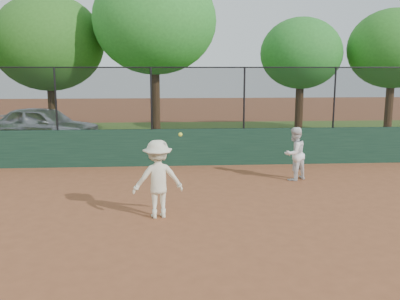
{
  "coord_description": "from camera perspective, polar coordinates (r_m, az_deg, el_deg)",
  "views": [
    {
      "loc": [
        0.07,
        -8.37,
        3.14
      ],
      "look_at": [
        0.8,
        2.2,
        1.2
      ],
      "focal_mm": 40.0,
      "sensor_mm": 36.0,
      "label": 1
    }
  ],
  "objects": [
    {
      "name": "ground",
      "position": [
        8.94,
        -4.22,
        -10.22
      ],
      "size": [
        80.0,
        80.0,
        0.0
      ],
      "primitive_type": "plane",
      "color": "brown",
      "rests_on": "ground"
    },
    {
      "name": "back_wall",
      "position": [
        14.59,
        -4.17,
        0.33
      ],
      "size": [
        26.0,
        0.2,
        1.2
      ],
      "primitive_type": "cube",
      "color": "#1A3B29",
      "rests_on": "ground"
    },
    {
      "name": "grass_strip",
      "position": [
        20.61,
        -4.1,
        1.6
      ],
      "size": [
        36.0,
        12.0,
        0.01
      ],
      "primitive_type": "cube",
      "color": "#36591B",
      "rests_on": "ground"
    },
    {
      "name": "parked_car",
      "position": [
        19.92,
        -19.37,
        3.04
      ],
      "size": [
        5.03,
        3.23,
        1.6
      ],
      "primitive_type": "imported",
      "rotation": [
        0.0,
        0.0,
        1.26
      ],
      "color": "silver",
      "rests_on": "ground"
    },
    {
      "name": "player_second",
      "position": [
        12.92,
        11.99,
        -0.47
      ],
      "size": [
        0.93,
        0.88,
        1.52
      ],
      "primitive_type": "imported",
      "rotation": [
        0.0,
        0.0,
        3.72
      ],
      "color": "white",
      "rests_on": "ground"
    },
    {
      "name": "player_main",
      "position": [
        9.5,
        -5.41,
        -3.72
      ],
      "size": [
        1.17,
        0.8,
        1.88
      ],
      "color": "#ECE9C8",
      "rests_on": "ground"
    },
    {
      "name": "fence_assembly",
      "position": [
        14.4,
        -4.36,
        6.75
      ],
      "size": [
        26.0,
        0.06,
        2.0
      ],
      "color": "black",
      "rests_on": "back_wall"
    },
    {
      "name": "tree_1",
      "position": [
        21.91,
        -18.84,
        12.83
      ],
      "size": [
        5.03,
        4.57,
        6.46
      ],
      "color": "#402C16",
      "rests_on": "ground"
    },
    {
      "name": "tree_2",
      "position": [
        20.07,
        -5.82,
        16.13
      ],
      "size": [
        5.35,
        4.87,
        7.49
      ],
      "color": "#452C18",
      "rests_on": "ground"
    },
    {
      "name": "tree_3",
      "position": [
        21.06,
        12.83,
        11.92
      ],
      "size": [
        3.71,
        3.37,
        5.42
      ],
      "color": "#3E2514",
      "rests_on": "ground"
    },
    {
      "name": "tree_4",
      "position": [
        22.31,
        23.51,
        11.78
      ],
      "size": [
        4.11,
        3.74,
        5.8
      ],
      "color": "#4A2D1A",
      "rests_on": "ground"
    }
  ]
}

